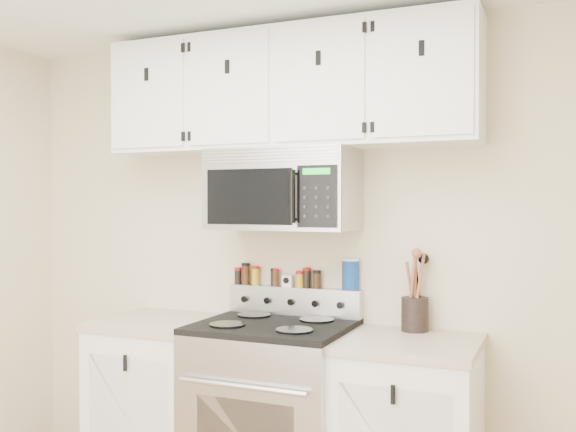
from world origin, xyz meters
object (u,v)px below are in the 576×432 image
(microwave, at_px, (283,189))
(utensil_crock, at_px, (415,311))
(range, at_px, (273,414))
(salt_canister, at_px, (350,274))

(microwave, xyz_separation_m, utensil_crock, (0.67, 0.10, -0.61))
(range, height_order, microwave, microwave)
(range, height_order, salt_canister, salt_canister)
(range, relative_size, microwave, 1.45)
(microwave, distance_m, salt_canister, 0.57)
(microwave, bearing_deg, range, -90.23)
(range, distance_m, microwave, 1.15)
(range, relative_size, salt_canister, 6.62)
(range, xyz_separation_m, microwave, (0.00, 0.13, 1.14))
(range, bearing_deg, salt_canister, 41.48)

